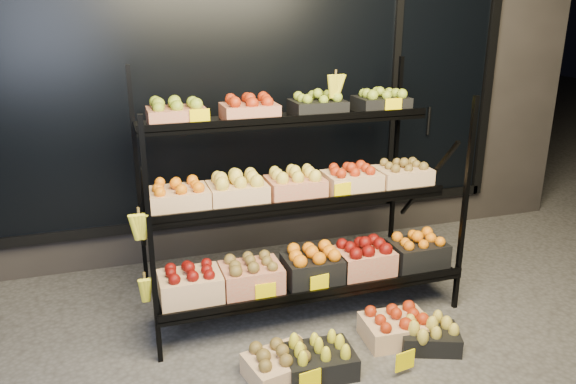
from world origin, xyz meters
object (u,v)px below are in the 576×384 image
object	(u,v)px
display_rack	(297,199)
floor_crate_left	(282,363)
floor_crate_midright	(396,326)
floor_crate_midleft	(319,358)

from	to	relation	value
display_rack	floor_crate_left	world-z (taller)	display_rack
floor_crate_left	floor_crate_midright	size ratio (longest dim) A/B	1.03
floor_crate_midleft	display_rack	bearing A→B (deg)	83.00
display_rack	floor_crate_left	bearing A→B (deg)	-114.59
display_rack	floor_crate_left	distance (m)	1.11
display_rack	floor_crate_left	xyz separation A→B (m)	(-0.36, -0.79, -0.69)
display_rack	floor_crate_left	size ratio (longest dim) A/B	4.88
floor_crate_midleft	floor_crate_midright	bearing A→B (deg)	18.75
display_rack	floor_crate_midright	distance (m)	1.05
floor_crate_midright	display_rack	bearing A→B (deg)	128.25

